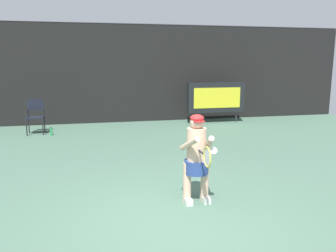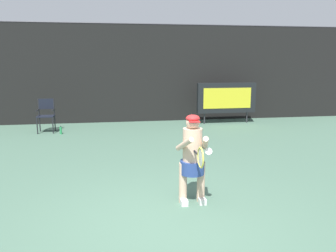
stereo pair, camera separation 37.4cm
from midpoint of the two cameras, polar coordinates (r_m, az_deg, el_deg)
ground at (r=4.87m, az=-0.34°, el=-17.07°), size 18.00×22.00×0.03m
backdrop_screen at (r=12.94m, az=-8.66°, el=8.63°), size 18.00×0.12×3.66m
scoreboard at (r=12.75m, az=7.29°, el=4.75°), size 2.20×0.21×1.50m
umpire_chair at (r=11.60m, az=-22.29°, el=1.80°), size 0.52×0.44×1.08m
water_bottle at (r=11.21m, az=-19.96°, el=-0.90°), size 0.07×0.07×0.27m
tennis_player at (r=5.46m, az=2.88°, el=-4.99°), size 0.53×0.61×1.45m
tennis_racket at (r=4.97m, az=4.37°, el=-5.18°), size 0.03×0.60×0.31m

